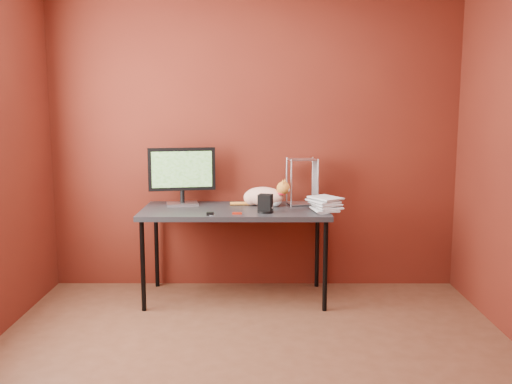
{
  "coord_description": "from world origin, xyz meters",
  "views": [
    {
      "loc": [
        0.03,
        -3.16,
        1.58
      ],
      "look_at": [
        0.02,
        1.15,
        0.92
      ],
      "focal_mm": 40.0,
      "sensor_mm": 36.0,
      "label": 1
    }
  ],
  "objects_px": {
    "monitor": "(182,173)",
    "speaker": "(265,204)",
    "skull_mug": "(268,207)",
    "book_stack": "(316,132)",
    "cat": "(264,196)",
    "desk": "(235,215)"
  },
  "relations": [
    {
      "from": "monitor",
      "to": "book_stack",
      "type": "distance_m",
      "value": 1.17
    },
    {
      "from": "speaker",
      "to": "book_stack",
      "type": "bearing_deg",
      "value": 23.27
    },
    {
      "from": "cat",
      "to": "skull_mug",
      "type": "xyz_separation_m",
      "value": [
        0.02,
        -0.28,
        -0.04
      ]
    },
    {
      "from": "skull_mug",
      "to": "book_stack",
      "type": "distance_m",
      "value": 0.69
    },
    {
      "from": "desk",
      "to": "cat",
      "type": "bearing_deg",
      "value": 27.89
    },
    {
      "from": "speaker",
      "to": "book_stack",
      "type": "distance_m",
      "value": 0.68
    },
    {
      "from": "desk",
      "to": "monitor",
      "type": "relative_size",
      "value": 2.73
    },
    {
      "from": "cat",
      "to": "book_stack",
      "type": "xyz_separation_m",
      "value": [
        0.39,
        -0.25,
        0.54
      ]
    },
    {
      "from": "monitor",
      "to": "skull_mug",
      "type": "xyz_separation_m",
      "value": [
        0.71,
        -0.32,
        -0.22
      ]
    },
    {
      "from": "skull_mug",
      "to": "speaker",
      "type": "xyz_separation_m",
      "value": [
        -0.02,
        -0.02,
        0.02
      ]
    },
    {
      "from": "monitor",
      "to": "speaker",
      "type": "bearing_deg",
      "value": -37.29
    },
    {
      "from": "desk",
      "to": "speaker",
      "type": "relative_size",
      "value": 10.44
    },
    {
      "from": "cat",
      "to": "skull_mug",
      "type": "bearing_deg",
      "value": -64.4
    },
    {
      "from": "desk",
      "to": "speaker",
      "type": "xyz_separation_m",
      "value": [
        0.24,
        -0.17,
        0.12
      ]
    },
    {
      "from": "desk",
      "to": "book_stack",
      "type": "height_order",
      "value": "book_stack"
    },
    {
      "from": "skull_mug",
      "to": "book_stack",
      "type": "xyz_separation_m",
      "value": [
        0.37,
        0.03,
        0.58
      ]
    },
    {
      "from": "speaker",
      "to": "book_stack",
      "type": "height_order",
      "value": "book_stack"
    },
    {
      "from": "skull_mug",
      "to": "speaker",
      "type": "height_order",
      "value": "speaker"
    },
    {
      "from": "skull_mug",
      "to": "monitor",
      "type": "bearing_deg",
      "value": 132.48
    },
    {
      "from": "speaker",
      "to": "desk",
      "type": "bearing_deg",
      "value": 160.62
    },
    {
      "from": "desk",
      "to": "book_stack",
      "type": "bearing_deg",
      "value": -10.79
    },
    {
      "from": "monitor",
      "to": "skull_mug",
      "type": "distance_m",
      "value": 0.81
    }
  ]
}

